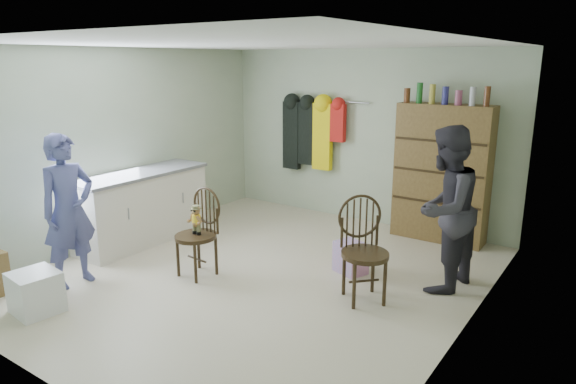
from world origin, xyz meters
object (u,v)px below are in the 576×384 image
Objects in this scene: chair_front at (199,227)px; chair_far at (363,245)px; dresser at (442,173)px; counter at (142,207)px.

chair_far reaches higher than chair_front.
counter is at bearing -144.31° from dresser.
chair_far is at bearing 20.30° from chair_front.
chair_front is (1.40, -0.37, 0.08)m from counter.
counter is 0.90× the size of dresser.
chair_far is 2.21m from dresser.
counter is at bearing 169.91° from chair_front.
counter is 3.16m from chair_far.
chair_front is 1.82m from chair_far.
dresser is at bearing 42.69° from chair_far.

